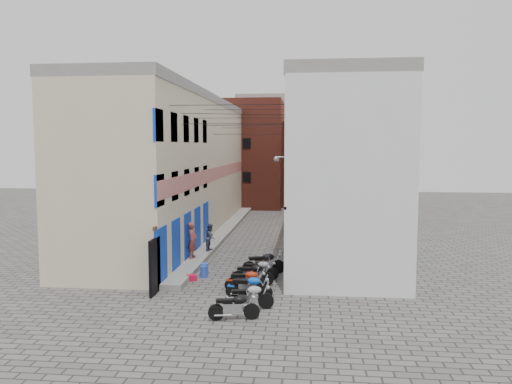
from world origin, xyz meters
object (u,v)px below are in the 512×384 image
(motorcycle_b, at_px, (249,295))
(motorcycle_e, at_px, (252,273))
(motorcycle_a, at_px, (234,305))
(water_jug_far, at_px, (204,269))
(motorcycle_f, at_px, (259,269))
(person_a, at_px, (193,240))
(motorcycle_d, at_px, (247,279))
(red_crate, at_px, (191,278))
(motorcycle_g, at_px, (264,262))
(motorcycle_c, at_px, (249,286))
(person_b, at_px, (211,237))
(water_jug_near, at_px, (204,272))

(motorcycle_b, bearing_deg, motorcycle_e, 168.08)
(motorcycle_a, distance_m, water_jug_far, 5.96)
(motorcycle_f, height_order, person_a, person_a)
(motorcycle_e, distance_m, motorcycle_f, 0.92)
(motorcycle_d, bearing_deg, red_crate, -119.68)
(motorcycle_d, relative_size, motorcycle_g, 0.90)
(motorcycle_c, distance_m, water_jug_far, 4.07)
(motorcycle_e, bearing_deg, motorcycle_a, -0.41)
(motorcycle_a, relative_size, motorcycle_f, 1.03)
(motorcycle_b, distance_m, motorcycle_c, 1.22)
(motorcycle_a, bearing_deg, water_jug_far, -169.25)
(motorcycle_d, relative_size, red_crate, 4.27)
(motorcycle_d, relative_size, person_b, 1.24)
(water_jug_far, bearing_deg, red_crate, -111.28)
(water_jug_far, bearing_deg, motorcycle_e, -30.45)
(motorcycle_f, xyz_separation_m, water_jug_near, (-2.48, 0.10, -0.23))
(motorcycle_e, relative_size, person_b, 1.26)
(motorcycle_e, distance_m, red_crate, 2.74)
(motorcycle_d, bearing_deg, motorcycle_e, 173.28)
(water_jug_far, relative_size, red_crate, 1.30)
(person_b, bearing_deg, person_a, 170.23)
(motorcycle_a, xyz_separation_m, motorcycle_g, (0.47, 6.01, 0.07))
(motorcycle_a, height_order, water_jug_near, motorcycle_a)
(motorcycle_c, bearing_deg, motorcycle_f, -178.00)
(person_a, distance_m, water_jug_near, 2.95)
(motorcycle_a, distance_m, motorcycle_g, 6.03)
(motorcycle_g, relative_size, water_jug_near, 3.95)
(motorcycle_c, xyz_separation_m, motorcycle_g, (0.23, 3.74, 0.05))
(motorcycle_b, bearing_deg, motorcycle_g, 162.81)
(motorcycle_b, distance_m, water_jug_near, 4.83)
(motorcycle_d, xyz_separation_m, person_a, (-3.26, 4.61, 0.63))
(motorcycle_a, xyz_separation_m, motorcycle_c, (0.24, 2.28, 0.02))
(person_a, distance_m, person_b, 1.95)
(motorcycle_g, bearing_deg, water_jug_near, -91.15)
(motorcycle_a, xyz_separation_m, water_jug_far, (-2.16, 5.55, -0.23))
(person_a, height_order, person_b, person_a)
(motorcycle_b, height_order, water_jug_near, motorcycle_b)
(motorcycle_c, bearing_deg, motorcycle_g, -179.04)
(motorcycle_d, bearing_deg, motorcycle_b, 8.44)
(motorcycle_g, xyz_separation_m, person_b, (-3.15, 3.64, 0.39))
(motorcycle_e, bearing_deg, person_a, -135.24)
(motorcycle_b, height_order, motorcycle_f, motorcycle_b)
(red_crate, bearing_deg, person_a, 102.11)
(motorcycle_e, bearing_deg, motorcycle_f, 168.21)
(motorcycle_d, distance_m, motorcycle_e, 1.03)
(motorcycle_e, height_order, water_jug_far, motorcycle_e)
(motorcycle_f, xyz_separation_m, water_jug_far, (-2.52, 0.47, -0.22))
(motorcycle_a, height_order, motorcycle_c, motorcycle_c)
(motorcycle_a, distance_m, water_jug_near, 5.61)
(motorcycle_b, height_order, motorcycle_d, motorcycle_b)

